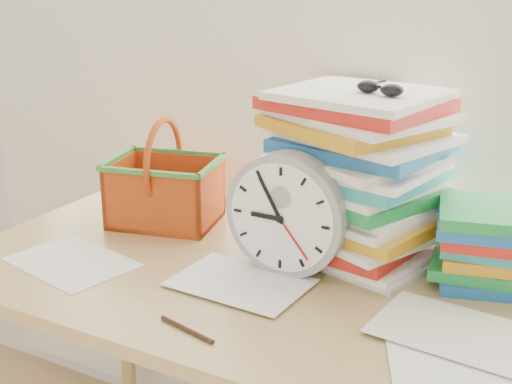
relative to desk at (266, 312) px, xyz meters
The scene contains 9 objects.
curtain 0.73m from the desk, 90.00° to the left, with size 2.40×0.01×2.50m, color white.
desk is the anchor object (origin of this frame).
paper_stack 0.36m from the desk, 63.86° to the left, with size 0.37×0.31×0.38m, color white, non-canonical shape.
clock 0.22m from the desk, 71.41° to the left, with size 0.27×0.27×0.05m, color gray.
sunglasses 0.53m from the desk, 48.44° to the left, with size 0.12×0.10×0.03m, color black, non-canonical shape.
book_stack 0.51m from the desk, 25.63° to the left, with size 0.28×0.21×0.17m, color white, non-canonical shape.
basket 0.47m from the desk, 155.34° to the left, with size 0.26×0.21×0.26m, color #C34913, non-canonical shape.
pen 0.27m from the desk, 95.30° to the right, with size 0.01×0.01×0.13m, color black.
scattered_papers 0.08m from the desk, ahead, with size 1.26×0.42×0.02m, color white, non-canonical shape.
Camera 1 is at (0.64, 0.41, 1.40)m, focal length 50.00 mm.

